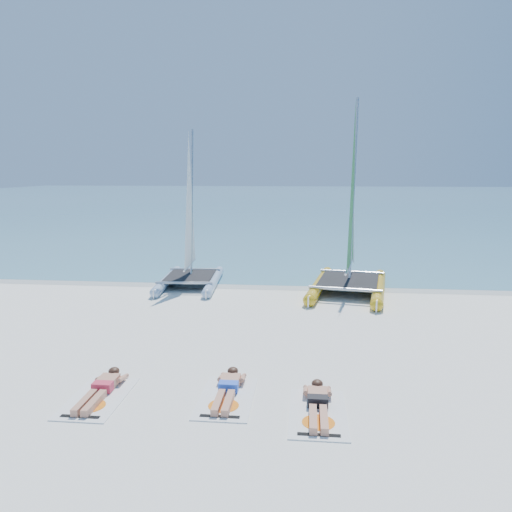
{
  "coord_description": "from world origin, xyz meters",
  "views": [
    {
      "loc": [
        1.8,
        -12.47,
        4.22
      ],
      "look_at": [
        0.42,
        1.2,
        1.85
      ],
      "focal_mm": 35.0,
      "sensor_mm": 36.0,
      "label": 1
    }
  ],
  "objects": [
    {
      "name": "sea",
      "position": [
        0.0,
        63.0,
        0.01
      ],
      "size": [
        140.0,
        115.0,
        0.01
      ],
      "primitive_type": "cube",
      "color": "#71ABBC",
      "rests_on": "ground"
    },
    {
      "name": "sunbather_b",
      "position": [
        0.37,
        -3.62,
        0.12
      ],
      "size": [
        0.37,
        1.73,
        0.26
      ],
      "color": "tan",
      "rests_on": "towel_b"
    },
    {
      "name": "sunbather_c",
      "position": [
        2.06,
        -4.06,
        0.12
      ],
      "size": [
        0.37,
        1.73,
        0.26
      ],
      "color": "tan",
      "rests_on": "towel_c"
    },
    {
      "name": "wet_sand_strip",
      "position": [
        0.0,
        5.5,
        0.0
      ],
      "size": [
        140.0,
        1.4,
        0.01
      ],
      "primitive_type": "cube",
      "color": "beige",
      "rests_on": "ground"
    },
    {
      "name": "towel_b",
      "position": [
        0.37,
        -3.81,
        0.01
      ],
      "size": [
        1.0,
        1.85,
        0.02
      ],
      "primitive_type": "cube",
      "color": "white",
      "rests_on": "ground"
    },
    {
      "name": "catamaran_yellow",
      "position": [
        3.4,
        5.3,
        2.2
      ],
      "size": [
        3.24,
        5.62,
        6.98
      ],
      "rotation": [
        0.0,
        0.0,
        -0.16
      ],
      "color": "gold",
      "rests_on": "ground"
    },
    {
      "name": "towel_a",
      "position": [
        -2.03,
        -4.06,
        0.01
      ],
      "size": [
        1.0,
        1.85,
        0.02
      ],
      "primitive_type": "cube",
      "color": "white",
      "rests_on": "ground"
    },
    {
      "name": "ground",
      "position": [
        0.0,
        0.0,
        0.0
      ],
      "size": [
        140.0,
        140.0,
        0.0
      ],
      "primitive_type": "plane",
      "color": "white",
      "rests_on": "ground"
    },
    {
      "name": "towel_c",
      "position": [
        2.06,
        -4.25,
        0.01
      ],
      "size": [
        1.0,
        1.85,
        0.02
      ],
      "primitive_type": "cube",
      "color": "white",
      "rests_on": "ground"
    },
    {
      "name": "sunbather_a",
      "position": [
        -2.03,
        -3.87,
        0.12
      ],
      "size": [
        0.37,
        1.73,
        0.26
      ],
      "color": "tan",
      "rests_on": "towel_a"
    },
    {
      "name": "catamaran_blue",
      "position": [
        -2.45,
        5.34,
        1.77
      ],
      "size": [
        2.34,
        4.47,
        5.93
      ],
      "rotation": [
        0.0,
        0.0,
        0.06
      ],
      "color": "#A6BDDA",
      "rests_on": "ground"
    }
  ]
}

